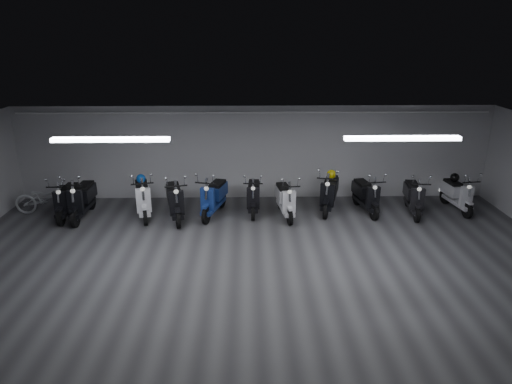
{
  "coord_description": "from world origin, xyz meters",
  "views": [
    {
      "loc": [
        -0.21,
        -8.21,
        4.84
      ],
      "look_at": [
        0.0,
        2.5,
        1.05
      ],
      "focal_mm": 32.09,
      "sensor_mm": 36.0,
      "label": 1
    }
  ],
  "objects_px": {
    "scooter_7": "(330,187)",
    "scooter_9": "(414,192)",
    "scooter_3": "(175,194)",
    "bicycle": "(45,195)",
    "scooter_1": "(81,193)",
    "helmet_1": "(331,174)",
    "scooter_8": "(366,190)",
    "scooter_6": "(285,194)",
    "helmet_2": "(455,177)",
    "helmet_0": "(141,179)",
    "scooter_2": "(142,192)",
    "scooter_0": "(67,194)",
    "scooter_10": "(458,189)",
    "scooter_5": "(254,191)",
    "scooter_4": "(214,191)"
  },
  "relations": [
    {
      "from": "scooter_0",
      "to": "scooter_1",
      "type": "relative_size",
      "value": 0.93
    },
    {
      "from": "scooter_7",
      "to": "bicycle",
      "type": "xyz_separation_m",
      "value": [
        -7.92,
        -0.04,
        -0.17
      ]
    },
    {
      "from": "scooter_0",
      "to": "scooter_10",
      "type": "xyz_separation_m",
      "value": [
        10.8,
        0.27,
        -0.02
      ]
    },
    {
      "from": "bicycle",
      "to": "scooter_1",
      "type": "bearing_deg",
      "value": -111.35
    },
    {
      "from": "scooter_7",
      "to": "scooter_9",
      "type": "height_order",
      "value": "scooter_7"
    },
    {
      "from": "scooter_5",
      "to": "scooter_4",
      "type": "bearing_deg",
      "value": -167.78
    },
    {
      "from": "scooter_9",
      "to": "scooter_10",
      "type": "relative_size",
      "value": 1.04
    },
    {
      "from": "scooter_8",
      "to": "bicycle",
      "type": "bearing_deg",
      "value": 169.75
    },
    {
      "from": "scooter_6",
      "to": "scooter_1",
      "type": "bearing_deg",
      "value": 172.05
    },
    {
      "from": "scooter_6",
      "to": "helmet_0",
      "type": "distance_m",
      "value": 3.98
    },
    {
      "from": "scooter_0",
      "to": "scooter_8",
      "type": "distance_m",
      "value": 8.21
    },
    {
      "from": "scooter_7",
      "to": "scooter_4",
      "type": "bearing_deg",
      "value": -157.81
    },
    {
      "from": "scooter_8",
      "to": "scooter_3",
      "type": "bearing_deg",
      "value": 174.68
    },
    {
      "from": "scooter_6",
      "to": "scooter_7",
      "type": "distance_m",
      "value": 1.34
    },
    {
      "from": "scooter_0",
      "to": "scooter_6",
      "type": "distance_m",
      "value": 5.92
    },
    {
      "from": "scooter_3",
      "to": "scooter_9",
      "type": "relative_size",
      "value": 1.07
    },
    {
      "from": "scooter_8",
      "to": "scooter_10",
      "type": "height_order",
      "value": "scooter_8"
    },
    {
      "from": "scooter_6",
      "to": "scooter_10",
      "type": "relative_size",
      "value": 1.02
    },
    {
      "from": "scooter_2",
      "to": "scooter_6",
      "type": "distance_m",
      "value": 3.88
    },
    {
      "from": "scooter_7",
      "to": "scooter_2",
      "type": "bearing_deg",
      "value": -159.15
    },
    {
      "from": "scooter_3",
      "to": "helmet_1",
      "type": "distance_m",
      "value": 4.41
    },
    {
      "from": "scooter_2",
      "to": "scooter_10",
      "type": "distance_m",
      "value": 8.77
    },
    {
      "from": "scooter_3",
      "to": "bicycle",
      "type": "distance_m",
      "value": 3.7
    },
    {
      "from": "helmet_2",
      "to": "scooter_9",
      "type": "bearing_deg",
      "value": -160.08
    },
    {
      "from": "helmet_2",
      "to": "scooter_6",
      "type": "bearing_deg",
      "value": -173.21
    },
    {
      "from": "scooter_1",
      "to": "helmet_0",
      "type": "bearing_deg",
      "value": 12.71
    },
    {
      "from": "scooter_7",
      "to": "helmet_0",
      "type": "height_order",
      "value": "scooter_7"
    },
    {
      "from": "scooter_2",
      "to": "helmet_2",
      "type": "distance_m",
      "value": 8.75
    },
    {
      "from": "scooter_7",
      "to": "scooter_0",
      "type": "bearing_deg",
      "value": -160.02
    },
    {
      "from": "scooter_4",
      "to": "helmet_1",
      "type": "bearing_deg",
      "value": 25.07
    },
    {
      "from": "bicycle",
      "to": "helmet_0",
      "type": "relative_size",
      "value": 6.45
    },
    {
      "from": "scooter_3",
      "to": "scooter_10",
      "type": "height_order",
      "value": "scooter_3"
    },
    {
      "from": "scooter_1",
      "to": "helmet_2",
      "type": "xyz_separation_m",
      "value": [
        10.35,
        0.57,
        0.21
      ]
    },
    {
      "from": "scooter_1",
      "to": "scooter_7",
      "type": "xyz_separation_m",
      "value": [
        6.77,
        0.41,
        -0.0
      ]
    },
    {
      "from": "scooter_0",
      "to": "bicycle",
      "type": "height_order",
      "value": "scooter_0"
    },
    {
      "from": "scooter_5",
      "to": "bicycle",
      "type": "bearing_deg",
      "value": -178.05
    },
    {
      "from": "scooter_2",
      "to": "bicycle",
      "type": "bearing_deg",
      "value": 159.12
    },
    {
      "from": "scooter_2",
      "to": "scooter_5",
      "type": "height_order",
      "value": "scooter_2"
    },
    {
      "from": "scooter_8",
      "to": "helmet_1",
      "type": "height_order",
      "value": "scooter_8"
    },
    {
      "from": "scooter_6",
      "to": "helmet_2",
      "type": "height_order",
      "value": "scooter_6"
    },
    {
      "from": "scooter_4",
      "to": "helmet_1",
      "type": "xyz_separation_m",
      "value": [
        3.31,
        0.53,
        0.31
      ]
    },
    {
      "from": "scooter_2",
      "to": "bicycle",
      "type": "height_order",
      "value": "scooter_2"
    },
    {
      "from": "scooter_6",
      "to": "helmet_2",
      "type": "relative_size",
      "value": 7.0
    },
    {
      "from": "scooter_10",
      "to": "scooter_9",
      "type": "bearing_deg",
      "value": -177.14
    },
    {
      "from": "scooter_3",
      "to": "scooter_6",
      "type": "bearing_deg",
      "value": -11.62
    },
    {
      "from": "bicycle",
      "to": "scooter_0",
      "type": "bearing_deg",
      "value": -116.48
    },
    {
      "from": "scooter_1",
      "to": "scooter_2",
      "type": "distance_m",
      "value": 1.62
    },
    {
      "from": "scooter_3",
      "to": "scooter_10",
      "type": "relative_size",
      "value": 1.11
    },
    {
      "from": "scooter_5",
      "to": "helmet_1",
      "type": "distance_m",
      "value": 2.27
    },
    {
      "from": "scooter_2",
      "to": "helmet_0",
      "type": "bearing_deg",
      "value": 90.0
    }
  ]
}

